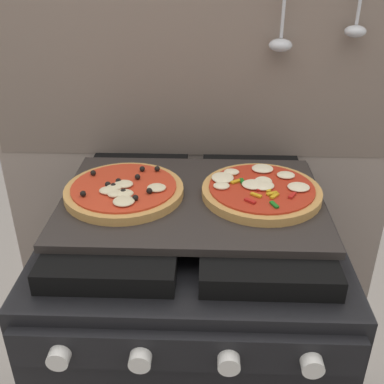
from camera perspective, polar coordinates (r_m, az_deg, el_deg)
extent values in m
cube|color=gray|center=(1.33, 0.53, 1.11)|extent=(1.10, 0.03, 1.55)
cube|color=gray|center=(1.19, 0.59, 17.05)|extent=(1.08, 0.00, 0.56)
ellipsoid|color=silver|center=(1.17, 10.80, 17.28)|extent=(0.06, 0.05, 0.03)
ellipsoid|color=silver|center=(1.20, 19.41, 18.10)|extent=(0.05, 0.04, 0.03)
cube|color=black|center=(1.27, 0.00, -20.05)|extent=(0.60, 0.60, 0.86)
cube|color=black|center=(1.00, 0.00, -3.64)|extent=(0.59, 0.59, 0.01)
cube|color=black|center=(1.00, -8.06, -2.19)|extent=(0.24, 0.51, 0.04)
cube|color=black|center=(0.99, 8.14, -2.49)|extent=(0.24, 0.51, 0.04)
cube|color=black|center=(0.79, -0.86, -19.00)|extent=(0.58, 0.02, 0.07)
cylinder|color=silver|center=(0.81, -16.06, -19.03)|extent=(0.04, 0.02, 0.04)
cylinder|color=silver|center=(0.78, -6.39, -19.89)|extent=(0.04, 0.02, 0.04)
cylinder|color=silver|center=(0.78, 4.55, -20.22)|extent=(0.04, 0.02, 0.04)
cylinder|color=silver|center=(0.80, 14.55, -19.94)|extent=(0.04, 0.02, 0.04)
cube|color=#2D2826|center=(0.97, 0.00, -0.94)|extent=(0.54, 0.38, 0.02)
cylinder|color=tan|center=(0.98, -8.28, 0.19)|extent=(0.25, 0.25, 0.02)
cylinder|color=red|center=(0.97, -8.33, 0.76)|extent=(0.22, 0.22, 0.00)
ellipsoid|color=beige|center=(0.97, -8.36, 1.08)|extent=(0.04, 0.03, 0.01)
ellipsoid|color=beige|center=(0.90, -8.38, -1.11)|extent=(0.04, 0.04, 0.01)
ellipsoid|color=beige|center=(0.97, -8.27, 1.06)|extent=(0.03, 0.02, 0.01)
ellipsoid|color=beige|center=(0.93, -8.36, -0.16)|extent=(0.04, 0.03, 0.01)
ellipsoid|color=beige|center=(0.93, -9.47, -0.25)|extent=(0.03, 0.03, 0.01)
ellipsoid|color=beige|center=(0.95, -4.37, 0.54)|extent=(0.04, 0.04, 0.01)
ellipsoid|color=beige|center=(0.95, -10.21, 0.20)|extent=(0.04, 0.03, 0.01)
ellipsoid|color=beige|center=(0.96, -9.54, 0.57)|extent=(0.03, 0.03, 0.01)
sphere|color=black|center=(0.98, -9.02, 1.34)|extent=(0.01, 0.01, 0.01)
sphere|color=black|center=(0.94, -8.43, 0.05)|extent=(0.01, 0.01, 0.01)
sphere|color=black|center=(1.03, -6.12, 2.85)|extent=(0.01, 0.01, 0.01)
sphere|color=black|center=(0.93, -5.26, 0.14)|extent=(0.01, 0.01, 0.01)
sphere|color=black|center=(0.96, -9.63, 0.76)|extent=(0.01, 0.01, 0.01)
sphere|color=black|center=(0.91, -6.96, -0.71)|extent=(0.01, 0.01, 0.01)
sphere|color=black|center=(1.02, -4.30, 2.87)|extent=(0.01, 0.01, 0.01)
sphere|color=black|center=(0.97, -10.29, 0.93)|extent=(0.01, 0.01, 0.01)
sphere|color=black|center=(1.02, -12.04, 2.30)|extent=(0.01, 0.01, 0.01)
sphere|color=black|center=(0.94, -13.23, -0.20)|extent=(0.01, 0.01, 0.01)
sphere|color=black|center=(0.99, -6.71, 1.87)|extent=(0.01, 0.01, 0.01)
cylinder|color=tan|center=(0.97, 8.50, -0.01)|extent=(0.25, 0.25, 0.02)
cylinder|color=#B72D19|center=(0.97, 8.55, 0.56)|extent=(0.22, 0.22, 0.00)
ellipsoid|color=beige|center=(1.04, 8.65, 2.87)|extent=(0.05, 0.04, 0.01)
ellipsoid|color=beige|center=(1.01, 4.88, 2.47)|extent=(0.03, 0.03, 0.01)
ellipsoid|color=beige|center=(0.97, 7.53, 0.93)|extent=(0.05, 0.04, 0.01)
ellipsoid|color=beige|center=(0.99, 3.78, 1.77)|extent=(0.05, 0.05, 0.01)
ellipsoid|color=beige|center=(0.96, 8.67, 0.84)|extent=(0.05, 0.04, 0.01)
ellipsoid|color=beige|center=(0.98, 8.76, 1.34)|extent=(0.04, 0.04, 0.01)
ellipsoid|color=beige|center=(1.02, 11.45, 2.06)|extent=(0.04, 0.03, 0.01)
ellipsoid|color=beige|center=(0.95, 3.64, 0.68)|extent=(0.03, 0.03, 0.01)
ellipsoid|color=beige|center=(0.98, 12.90, 0.74)|extent=(0.05, 0.04, 0.01)
cube|color=gold|center=(0.93, 7.87, -0.37)|extent=(0.02, 0.02, 0.00)
cube|color=red|center=(0.91, 7.15, -1.07)|extent=(0.02, 0.02, 0.00)
cube|color=gold|center=(0.95, 9.45, 0.32)|extent=(0.01, 0.03, 0.00)
cube|color=red|center=(0.95, 8.54, 0.41)|extent=(0.02, 0.02, 0.00)
cube|color=red|center=(0.94, 12.20, -0.39)|extent=(0.02, 0.02, 0.00)
cube|color=gold|center=(0.94, 9.80, -0.18)|extent=(0.03, 0.02, 0.00)
cube|color=gold|center=(0.98, 5.41, 1.29)|extent=(0.02, 0.02, 0.00)
cube|color=gold|center=(1.00, 4.68, 2.17)|extent=(0.03, 0.01, 0.00)
cube|color=#19721E|center=(0.98, 7.72, 1.16)|extent=(0.03, 0.02, 0.00)
cube|color=gold|center=(0.93, 10.09, -0.47)|extent=(0.02, 0.02, 0.00)
cube|color=#19721E|center=(0.90, 10.06, -1.53)|extent=(0.02, 0.03, 0.00)
cube|color=#19721E|center=(0.98, 6.19, 1.30)|extent=(0.01, 0.02, 0.00)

